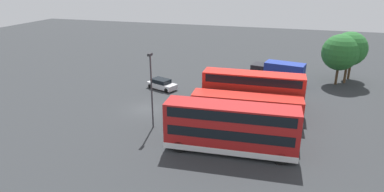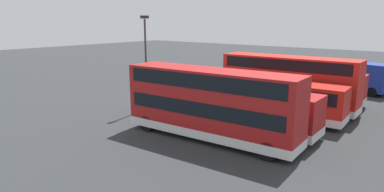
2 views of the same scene
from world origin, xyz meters
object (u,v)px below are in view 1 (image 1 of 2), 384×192
Objects in this scene: bus_single_deck_near_end at (256,88)px; lamp_post_tall at (151,85)px; box_truck_blue at (279,72)px; bus_single_deck_third at (246,107)px; bus_single_deck_fourth at (243,122)px; car_hatchback_silver at (162,84)px; bus_double_decker_fifth at (231,127)px; bus_double_decker_second at (252,90)px.

lamp_post_tall is (11.31, -9.37, 3.02)m from bus_single_deck_near_end.
bus_single_deck_third is at bearing -10.14° from box_truck_blue.
bus_single_deck_third is at bearing -176.23° from bus_single_deck_fourth.
bus_single_deck_near_end reaches higher than car_hatchback_silver.
lamp_post_tall is at bearing -107.38° from bus_double_decker_fifth.
bus_double_decker_second reaches higher than car_hatchback_silver.
bus_single_deck_near_end is 10.83m from bus_single_deck_fourth.
lamp_post_tall is at bearing -39.64° from bus_single_deck_near_end.
bus_double_decker_fifth is (3.19, -0.64, 0.83)m from bus_single_deck_fourth.
bus_double_decker_second is at bearing 72.79° from car_hatchback_silver.
bus_single_deck_near_end is 1.33× the size of lamp_post_tall.
bus_single_deck_third is at bearing -3.77° from bus_double_decker_second.
bus_double_decker_fifth is at bearing -11.39° from bus_single_deck_fourth.
bus_double_decker_second reaches higher than bus_single_deck_fourth.
bus_single_deck_fourth is 9.80m from lamp_post_tall.
box_truck_blue is 0.99× the size of lamp_post_tall.
bus_single_deck_fourth is 1.33× the size of lamp_post_tall.
bus_single_deck_near_end and bus_single_deck_fourth have the same top height.
bus_single_deck_third is 1.51× the size of lamp_post_tall.
lamp_post_tall is at bearing -87.04° from bus_single_deck_fourth.
car_hatchback_silver is at bearing -64.59° from box_truck_blue.
bus_single_deck_third and bus_single_deck_fourth have the same top height.
car_hatchback_silver is (-11.31, -13.08, -0.92)m from bus_single_deck_fourth.
bus_single_deck_third is 14.92m from box_truck_blue.
bus_single_deck_near_end is at bearing -16.45° from box_truck_blue.
bus_single_deck_near_end is 8.15m from box_truck_blue.
bus_single_deck_near_end is at bearing 87.88° from car_hatchback_silver.
lamp_post_tall reaches higher than bus_double_decker_fifth.
bus_single_deck_third is 1.53× the size of box_truck_blue.
car_hatchback_silver is (-0.49, -13.13, -0.92)m from bus_single_deck_near_end.
bus_double_decker_second is 12.28m from lamp_post_tall.
bus_single_deck_near_end and bus_single_deck_third have the same top height.
lamp_post_tall is (-2.71, -8.67, 2.19)m from bus_double_decker_fifth.
bus_double_decker_second is 1.48× the size of box_truck_blue.
bus_single_deck_near_end is 14.06m from bus_double_decker_fifth.
bus_double_decker_fifth is at bearing -3.28° from bus_double_decker_second.
bus_double_decker_fifth is at bearing -2.85° from bus_single_deck_near_end.
car_hatchback_silver is at bearing -119.84° from bus_single_deck_third.
box_truck_blue is at bearing 148.60° from lamp_post_tall.
bus_single_deck_fourth is 0.88× the size of bus_double_decker_fifth.
bus_single_deck_near_end is 13.17m from car_hatchback_silver.
box_truck_blue reaches higher than bus_single_deck_fourth.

